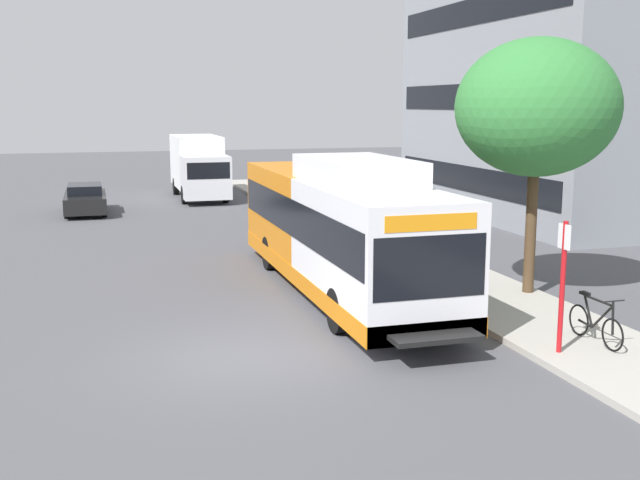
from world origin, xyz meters
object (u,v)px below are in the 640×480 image
street_tree_near_stop (537,108)px  parked_car_far_lane (85,199)px  box_truck_background (199,165)px  bicycle_parked (595,323)px  transit_bus (339,229)px  bus_stop_sign_pole (563,277)px

street_tree_near_stop → parked_car_far_lane: bearing=120.0°
box_truck_background → street_tree_near_stop: bearing=-77.2°
street_tree_near_stop → parked_car_far_lane: street_tree_near_stop is taller
bicycle_parked → box_truck_background: size_ratio=0.25×
street_tree_near_stop → parked_car_far_lane: (-11.09, 19.20, -4.17)m
transit_bus → parked_car_far_lane: transit_bus is taller
parked_car_far_lane → bicycle_parked: bearing=-66.7°
bicycle_parked → parked_car_far_lane: parked_car_far_lane is taller
parked_car_far_lane → bus_stop_sign_pole: bearing=-69.1°
street_tree_near_stop → transit_bus: bearing=157.0°
bus_stop_sign_pole → street_tree_near_stop: bearing=65.4°
bicycle_parked → street_tree_near_stop: 6.06m
bus_stop_sign_pole → parked_car_far_lane: 25.36m
bicycle_parked → parked_car_far_lane: 25.45m
transit_bus → street_tree_near_stop: size_ratio=1.91×
transit_bus → bicycle_parked: 7.13m
bus_stop_sign_pole → street_tree_near_stop: street_tree_near_stop is taller
bicycle_parked → parked_car_far_lane: size_ratio=0.39×
box_truck_background → parked_car_far_lane: bearing=-143.0°
bus_stop_sign_pole → box_truck_background: 28.19m
bicycle_parked → street_tree_near_stop: size_ratio=0.27×
transit_bus → street_tree_near_stop: (4.53, -1.92, 3.13)m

